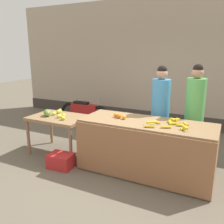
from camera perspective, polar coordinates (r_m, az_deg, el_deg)
ground_plane at (r=4.57m, az=1.82°, el=-12.61°), size 24.00×24.00×0.00m
market_wall_back at (r=6.90m, az=12.52°, el=10.95°), size 9.76×0.23×3.47m
fruit_stall_counter at (r=4.20m, az=7.95°, el=-8.34°), size 2.24×0.86×0.92m
side_table_wooden at (r=4.99m, az=-12.42°, el=-2.05°), size 1.15×0.79×0.78m
banana_bunch_pile at (r=3.95m, az=13.79°, el=-2.62°), size 0.66×0.69×0.07m
orange_pile at (r=4.22m, az=1.73°, el=-0.93°), size 0.26×0.14×0.09m
mango_papaya_pile at (r=5.01m, az=-13.82°, el=-0.31°), size 0.64×0.59×0.14m
vendor_woman_blue_shirt at (r=4.67m, az=11.29°, el=-0.30°), size 0.34×0.34×1.81m
vendor_woman_green_shirt at (r=4.65m, az=18.83°, el=-0.63°), size 0.34×0.34×1.85m
parked_motorcycle at (r=6.71m, az=-6.54°, el=-0.15°), size 1.60×0.18×0.88m
produce_crate at (r=4.56m, az=-11.97°, el=-11.21°), size 0.46×0.35×0.26m
produce_sack at (r=5.30m, az=-0.07°, el=-6.02°), size 0.40×0.35×0.45m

